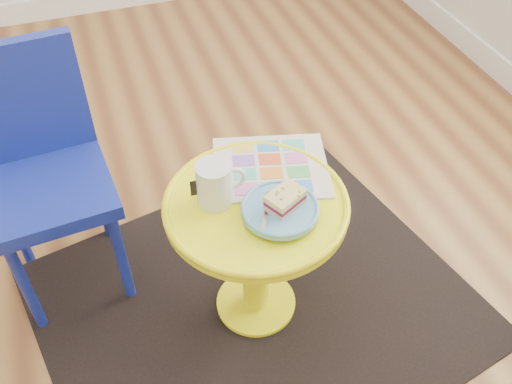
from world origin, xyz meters
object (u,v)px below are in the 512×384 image
object	(u,v)px
side_table	(256,236)
chair	(41,164)
plate	(280,210)
newspaper	(271,167)
mug	(215,183)

from	to	relation	value
side_table	chair	xyz separation A→B (m)	(-0.53, 0.37, 0.12)
plate	newspaper	bearing A→B (deg)	77.14
side_table	mug	distance (m)	0.23
chair	mug	xyz separation A→B (m)	(0.44, -0.32, 0.08)
newspaper	side_table	bearing A→B (deg)	-110.90
newspaper	plate	bearing A→B (deg)	-87.74
side_table	chair	distance (m)	0.66
mug	plate	distance (m)	0.18
mug	plate	xyz separation A→B (m)	(0.14, -0.11, -0.05)
newspaper	mug	distance (m)	0.21
newspaper	plate	world-z (taller)	plate
newspaper	plate	size ratio (longest dim) A/B	1.60
chair	plate	world-z (taller)	chair
chair	newspaper	distance (m)	0.67
side_table	plate	size ratio (longest dim) A/B	2.48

